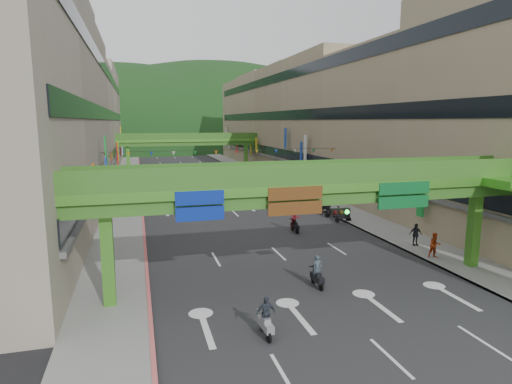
{
  "coord_description": "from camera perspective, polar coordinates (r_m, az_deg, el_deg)",
  "views": [
    {
      "loc": [
        -9.35,
        -15.66,
        9.31
      ],
      "look_at": [
        0.0,
        18.0,
        3.5
      ],
      "focal_mm": 30.0,
      "sensor_mm": 36.0,
      "label": 1
    }
  ],
  "objects": [
    {
      "name": "ground",
      "position": [
        20.48,
        14.32,
        -17.91
      ],
      "size": [
        320.0,
        320.0,
        0.0
      ],
      "primitive_type": "plane",
      "color": "black",
      "rests_on": "ground"
    },
    {
      "name": "road_slab",
      "position": [
        66.97,
        -7.35,
        1.38
      ],
      "size": [
        18.0,
        140.0,
        0.02
      ],
      "primitive_type": "cube",
      "color": "#28282B",
      "rests_on": "ground"
    },
    {
      "name": "sidewalk_left",
      "position": [
        66.32,
        -16.8,
        1.03
      ],
      "size": [
        4.0,
        140.0,
        0.15
      ],
      "primitive_type": "cube",
      "color": "gray",
      "rests_on": "ground"
    },
    {
      "name": "sidewalk_right",
      "position": [
        69.36,
        1.68,
        1.79
      ],
      "size": [
        4.0,
        140.0,
        0.15
      ],
      "primitive_type": "cube",
      "color": "gray",
      "rests_on": "ground"
    },
    {
      "name": "curb_left",
      "position": [
        66.3,
        -15.16,
        1.12
      ],
      "size": [
        0.2,
        140.0,
        0.18
      ],
      "primitive_type": "cube",
      "color": "#CC5959",
      "rests_on": "ground"
    },
    {
      "name": "curb_right",
      "position": [
        68.82,
        0.17,
        1.74
      ],
      "size": [
        0.2,
        140.0,
        0.18
      ],
      "primitive_type": "cube",
      "color": "gray",
      "rests_on": "ground"
    },
    {
      "name": "building_row_left",
      "position": [
        66.35,
        -24.13,
        8.76
      ],
      "size": [
        12.8,
        95.0,
        19.0
      ],
      "color": "#9E937F",
      "rests_on": "ground"
    },
    {
      "name": "building_row_right",
      "position": [
        71.49,
        7.88,
        9.47
      ],
      "size": [
        12.8,
        95.0,
        19.0
      ],
      "color": "gray",
      "rests_on": "ground"
    },
    {
      "name": "overpass_near",
      "position": [
        23.78,
        10.37,
        -0.65
      ],
      "size": [
        28.0,
        12.27,
        7.1
      ],
      "color": "#4C9E2D",
      "rests_on": "ground"
    },
    {
      "name": "overpass_far",
      "position": [
        81.29,
        -8.97,
        6.57
      ],
      "size": [
        28.0,
        2.2,
        7.1
      ],
      "color": "#4C9E2D",
      "rests_on": "ground"
    },
    {
      "name": "hill_left",
      "position": [
        175.99,
        -17.45,
        5.98
      ],
      "size": [
        168.0,
        140.0,
        112.0
      ],
      "primitive_type": "ellipsoid",
      "color": "#1C4419",
      "rests_on": "ground"
    },
    {
      "name": "hill_right",
      "position": [
        198.87,
        -5.61,
        6.71
      ],
      "size": [
        208.0,
        176.0,
        128.0
      ],
      "primitive_type": "ellipsoid",
      "color": "#1C4419",
      "rests_on": "ground"
    },
    {
      "name": "bunting_string",
      "position": [
        46.73,
        -3.96,
        5.31
      ],
      "size": [
        26.0,
        0.36,
        0.47
      ],
      "color": "black",
      "rests_on": "ground"
    },
    {
      "name": "scooter_rider_near",
      "position": [
        24.78,
        8.18,
        -10.61
      ],
      "size": [
        0.56,
        1.6,
        1.88
      ],
      "color": "black",
      "rests_on": "ground"
    },
    {
      "name": "scooter_rider_mid",
      "position": [
        36.24,
        5.22,
        -3.72
      ],
      "size": [
        0.85,
        1.6,
        2.09
      ],
      "color": "black",
      "rests_on": "ground"
    },
    {
      "name": "scooter_rider_left",
      "position": [
        19.34,
        1.3,
        -16.33
      ],
      "size": [
        0.89,
        1.6,
        1.84
      ],
      "color": "gray",
      "rests_on": "ground"
    },
    {
      "name": "scooter_rider_far",
      "position": [
        59.02,
        -9.56,
        1.19
      ],
      "size": [
        0.81,
        1.6,
        1.95
      ],
      "color": "maroon",
      "rests_on": "ground"
    },
    {
      "name": "parked_scooter_row",
      "position": [
        43.38,
        9.58,
        -2.38
      ],
      "size": [
        1.6,
        7.15,
        1.08
      ],
      "color": "black",
      "rests_on": "ground"
    },
    {
      "name": "car_silver",
      "position": [
        66.33,
        -13.37,
        1.76
      ],
      "size": [
        1.81,
        4.59,
        1.49
      ],
      "primitive_type": "imported",
      "rotation": [
        0.0,
        0.0,
        0.05
      ],
      "color": "#B6B8BF",
      "rests_on": "ground"
    },
    {
      "name": "car_yellow",
      "position": [
        61.79,
        -1.47,
        1.43
      ],
      "size": [
        2.33,
        4.35,
        1.41
      ],
      "primitive_type": "imported",
      "rotation": [
        0.0,
        0.0,
        0.17
      ],
      "color": "#D3A800",
      "rests_on": "ground"
    },
    {
      "name": "pedestrian_red",
      "position": [
        31.59,
        22.73,
        -6.83
      ],
      "size": [
        0.94,
        0.8,
        1.72
      ],
      "primitive_type": "imported",
      "rotation": [
        0.0,
        0.0,
        -0.2
      ],
      "color": "#AC3510",
      "rests_on": "ground"
    },
    {
      "name": "pedestrian_dark",
      "position": [
        34.14,
        20.48,
        -5.55
      ],
      "size": [
        1.02,
        0.53,
        1.66
      ],
      "primitive_type": "imported",
      "rotation": [
        0.0,
        0.0,
        -0.14
      ],
      "color": "black",
      "rests_on": "ground"
    },
    {
      "name": "pedestrian_blue",
      "position": [
        51.96,
        9.2,
        0.04
      ],
      "size": [
        0.93,
        0.66,
        1.87
      ],
      "primitive_type": "imported",
      "rotation": [
        0.0,
        0.0,
        3.26
      ],
      "color": "#2A3050",
      "rests_on": "ground"
    }
  ]
}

